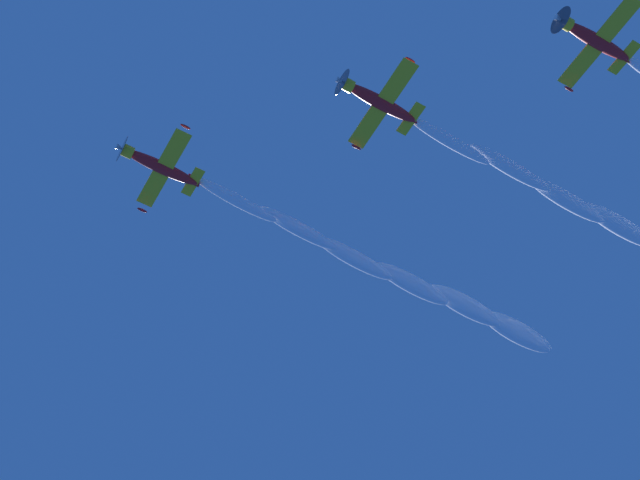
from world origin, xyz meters
TOP-DOWN VIEW (x-y plane):
  - airplane_lead at (0.89, -5.62)m, footprint 8.16×8.30m
  - airplane_left_wingman at (1.19, -27.46)m, footprint 8.10×8.36m
  - airplane_right_wingman at (2.23, -47.32)m, footprint 8.18×8.31m
  - smoke_trail_lead at (24.00, -25.46)m, footprint 34.65×29.91m
  - smoke_trail_left_wingman at (23.92, -47.33)m, footprint 34.16×30.40m

SIDE VIEW (x-z plane):
  - airplane_left_wingman at x=1.19m, z-range 80.67..83.62m
  - airplane_right_wingman at x=2.23m, z-range 81.09..84.56m
  - airplane_lead at x=0.89m, z-range 81.32..84.44m
  - smoke_trail_left_wingman at x=23.92m, z-range 81.73..86.82m
  - smoke_trail_lead at x=24.00m, z-range 82.68..87.38m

